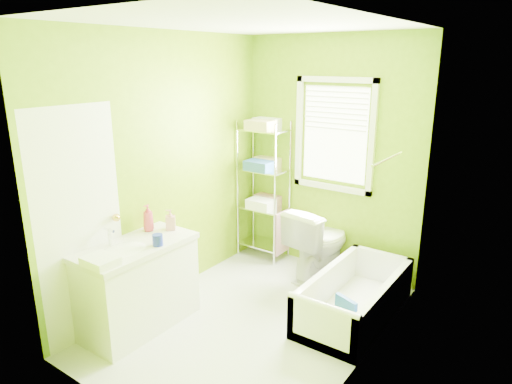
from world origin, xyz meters
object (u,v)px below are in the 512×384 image
Objects in this scene: vanity at (137,283)px; toilet at (319,242)px; bathtub at (353,304)px; wire_shelf_unit at (265,175)px.

toilet is at bearing 64.45° from vanity.
bathtub is 0.82× the size of wire_shelf_unit.
toilet reaches higher than bathtub.
vanity is (-0.86, -1.80, 0.02)m from toilet.
bathtub is 1.98m from vanity.
vanity is (-1.52, -1.24, 0.28)m from bathtub.
bathtub is at bearing 147.32° from toilet.
wire_shelf_unit is at bearing 154.77° from bathtub.
bathtub is 0.91m from toilet.
vanity is at bearing 71.94° from toilet.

